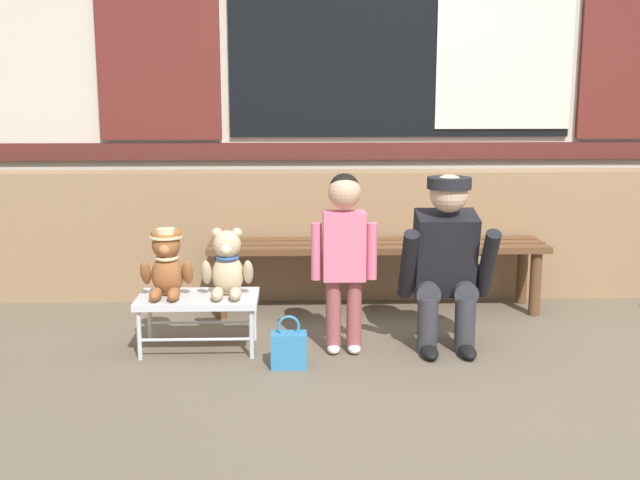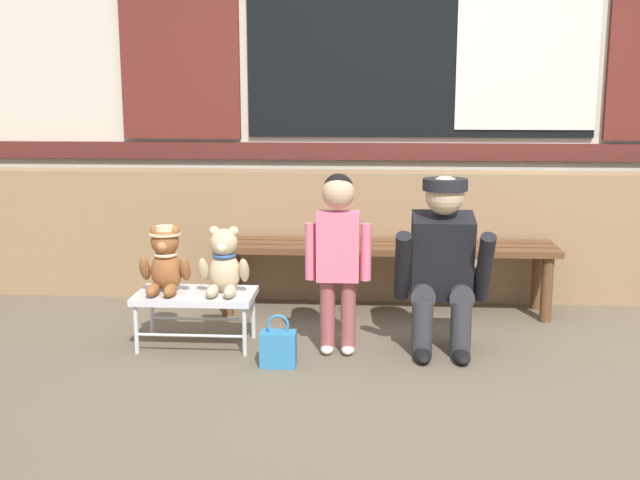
{
  "view_description": "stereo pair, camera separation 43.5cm",
  "coord_description": "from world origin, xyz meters",
  "views": [
    {
      "loc": [
        -0.76,
        -3.69,
        1.38
      ],
      "look_at": [
        -0.61,
        0.59,
        0.55
      ],
      "focal_mm": 43.57,
      "sensor_mm": 36.0,
      "label": 1
    },
    {
      "loc": [
        -0.32,
        -3.68,
        1.38
      ],
      "look_at": [
        -0.61,
        0.59,
        0.55
      ],
      "focal_mm": 43.57,
      "sensor_mm": 36.0,
      "label": 2
    }
  ],
  "objects": [
    {
      "name": "child_standing",
      "position": [
        -0.49,
        0.27,
        0.59
      ],
      "size": [
        0.35,
        0.18,
        0.96
      ],
      "color": "#994C4C",
      "rests_on": "ground"
    },
    {
      "name": "handbag_on_ground",
      "position": [
        -0.79,
        0.05,
        0.1
      ],
      "size": [
        0.18,
        0.11,
        0.27
      ],
      "color": "teal",
      "rests_on": "ground"
    },
    {
      "name": "shop_facade",
      "position": [
        0.0,
        1.94,
        1.89
      ],
      "size": [
        7.89,
        0.26,
        3.79
      ],
      "color": "beige",
      "rests_on": "ground"
    },
    {
      "name": "brick_low_wall",
      "position": [
        0.0,
        1.43,
        0.42
      ],
      "size": [
        7.73,
        0.25,
        0.85
      ],
      "primitive_type": "cube",
      "color": "#997551",
      "rests_on": "ground"
    },
    {
      "name": "teddy_bear_with_hat",
      "position": [
        -1.43,
        0.34,
        0.47
      ],
      "size": [
        0.28,
        0.27,
        0.36
      ],
      "color": "#93562D",
      "rests_on": "small_display_bench"
    },
    {
      "name": "teddy_bear_plain",
      "position": [
        -1.11,
        0.34,
        0.46
      ],
      "size": [
        0.28,
        0.26,
        0.36
      ],
      "color": "#CCB289",
      "rests_on": "small_display_bench"
    },
    {
      "name": "wooden_bench_long",
      "position": [
        -0.24,
        1.06,
        0.37
      ],
      "size": [
        2.1,
        0.4,
        0.44
      ],
      "color": "brown",
      "rests_on": "ground"
    },
    {
      "name": "ground_plane",
      "position": [
        0.0,
        0.0,
        0.0
      ],
      "size": [
        60.0,
        60.0,
        0.0
      ],
      "primitive_type": "plane",
      "color": "brown"
    },
    {
      "name": "small_display_bench",
      "position": [
        -1.27,
        0.34,
        0.27
      ],
      "size": [
        0.64,
        0.36,
        0.3
      ],
      "color": "silver",
      "rests_on": "ground"
    },
    {
      "name": "adult_crouching",
      "position": [
        0.06,
        0.33,
        0.48
      ],
      "size": [
        0.5,
        0.49,
        0.95
      ],
      "color": "#333338",
      "rests_on": "ground"
    }
  ]
}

